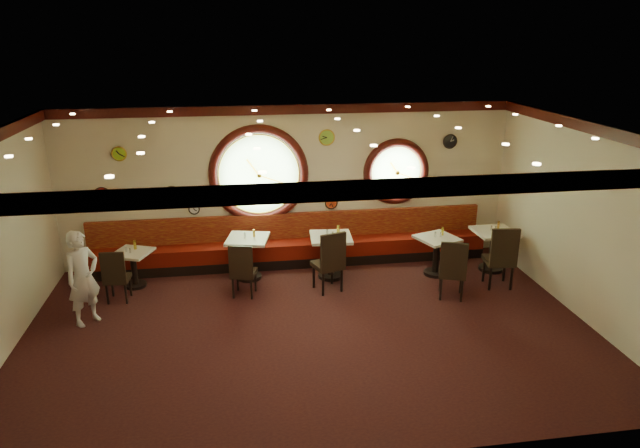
% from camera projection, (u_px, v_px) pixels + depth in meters
% --- Properties ---
extents(floor, '(9.00, 6.00, 0.00)m').
position_uv_depth(floor, '(310.00, 329.00, 9.14)').
color(floor, black).
rests_on(floor, ground).
extents(ceiling, '(9.00, 6.00, 0.02)m').
position_uv_depth(ceiling, '(309.00, 130.00, 8.11)').
color(ceiling, gold).
rests_on(ceiling, wall_back).
extents(wall_back, '(9.00, 0.02, 3.20)m').
position_uv_depth(wall_back, '(289.00, 185.00, 11.43)').
color(wall_back, beige).
rests_on(wall_back, floor).
extents(wall_front, '(9.00, 0.02, 3.20)m').
position_uv_depth(wall_front, '(349.00, 334.00, 5.82)').
color(wall_front, beige).
rests_on(wall_front, floor).
extents(wall_right, '(0.02, 6.00, 3.20)m').
position_uv_depth(wall_right, '(583.00, 221.00, 9.27)').
color(wall_right, beige).
rests_on(wall_right, floor).
extents(molding_back, '(9.00, 0.10, 0.18)m').
position_uv_depth(molding_back, '(288.00, 109.00, 10.90)').
color(molding_back, '#330B09').
rests_on(molding_back, wall_back).
extents(molding_front, '(9.00, 0.10, 0.18)m').
position_uv_depth(molding_front, '(351.00, 190.00, 5.38)').
color(molding_front, '#330B09').
rests_on(molding_front, wall_back).
extents(molding_right, '(0.10, 6.00, 0.18)m').
position_uv_depth(molding_right, '(595.00, 128.00, 8.78)').
color(molding_right, '#330B09').
rests_on(molding_right, wall_back).
extents(banquette_base, '(8.00, 0.55, 0.20)m').
position_uv_depth(banquette_base, '(292.00, 260.00, 11.65)').
color(banquette_base, black).
rests_on(banquette_base, floor).
extents(banquette_seat, '(8.00, 0.55, 0.30)m').
position_uv_depth(banquette_seat, '(292.00, 248.00, 11.57)').
color(banquette_seat, '#5D0E08').
rests_on(banquette_seat, banquette_base).
extents(banquette_back, '(8.00, 0.10, 0.55)m').
position_uv_depth(banquette_back, '(290.00, 226.00, 11.65)').
color(banquette_back, '#660810').
rests_on(banquette_back, wall_back).
extents(porthole_left_glass, '(1.66, 0.02, 1.66)m').
position_uv_depth(porthole_left_glass, '(259.00, 174.00, 11.26)').
color(porthole_left_glass, '#95D47F').
rests_on(porthole_left_glass, wall_back).
extents(porthole_left_frame, '(1.98, 0.18, 1.98)m').
position_uv_depth(porthole_left_frame, '(259.00, 174.00, 11.25)').
color(porthole_left_frame, '#330B09').
rests_on(porthole_left_frame, wall_back).
extents(porthole_left_ring, '(1.61, 0.03, 1.61)m').
position_uv_depth(porthole_left_ring, '(259.00, 175.00, 11.22)').
color(porthole_left_ring, gold).
rests_on(porthole_left_ring, wall_back).
extents(porthole_right_glass, '(1.10, 0.02, 1.10)m').
position_uv_depth(porthole_right_glass, '(396.00, 172.00, 11.68)').
color(porthole_right_glass, '#95D47F').
rests_on(porthole_right_glass, wall_back).
extents(porthole_right_frame, '(1.38, 0.18, 1.38)m').
position_uv_depth(porthole_right_frame, '(396.00, 172.00, 11.67)').
color(porthole_right_frame, '#330B09').
rests_on(porthole_right_frame, wall_back).
extents(porthole_right_ring, '(1.09, 0.03, 1.09)m').
position_uv_depth(porthole_right_ring, '(397.00, 172.00, 11.64)').
color(porthole_right_ring, gold).
rests_on(porthole_right_ring, wall_back).
extents(wall_clock_0, '(0.26, 0.03, 0.26)m').
position_uv_depth(wall_clock_0, '(119.00, 154.00, 10.69)').
color(wall_clock_0, '#A0D32A').
rests_on(wall_clock_0, wall_back).
extents(wall_clock_1, '(0.36, 0.03, 0.36)m').
position_uv_depth(wall_clock_1, '(172.00, 195.00, 11.09)').
color(wall_clock_1, yellow).
rests_on(wall_clock_1, wall_back).
extents(wall_clock_2, '(0.20, 0.03, 0.20)m').
position_uv_depth(wall_clock_2, '(194.00, 209.00, 11.25)').
color(wall_clock_2, white).
rests_on(wall_clock_2, wall_back).
extents(wall_clock_3, '(0.30, 0.03, 0.30)m').
position_uv_depth(wall_clock_3, '(327.00, 137.00, 11.20)').
color(wall_clock_3, '#8DC53D').
rests_on(wall_clock_3, wall_back).
extents(wall_clock_4, '(0.34, 0.03, 0.34)m').
position_uv_depth(wall_clock_4, '(458.00, 186.00, 11.95)').
color(wall_clock_4, white).
rests_on(wall_clock_4, wall_back).
extents(wall_clock_5, '(0.28, 0.03, 0.28)m').
position_uv_depth(wall_clock_5, '(450.00, 141.00, 11.61)').
color(wall_clock_5, black).
rests_on(wall_clock_5, wall_back).
extents(wall_clock_6, '(0.24, 0.03, 0.24)m').
position_uv_depth(wall_clock_6, '(331.00, 203.00, 11.65)').
color(wall_clock_6, red).
rests_on(wall_clock_6, wall_back).
extents(wall_clock_7, '(0.32, 0.03, 0.32)m').
position_uv_depth(wall_clock_7, '(102.00, 196.00, 10.89)').
color(wall_clock_7, red).
rests_on(wall_clock_7, wall_back).
extents(table_a, '(0.82, 0.82, 0.70)m').
position_uv_depth(table_a, '(134.00, 264.00, 10.54)').
color(table_a, black).
rests_on(table_a, floor).
extents(table_b, '(0.90, 0.90, 0.83)m').
position_uv_depth(table_b, '(248.00, 253.00, 10.86)').
color(table_b, black).
rests_on(table_b, floor).
extents(table_c, '(0.83, 0.83, 0.85)m').
position_uv_depth(table_c, '(331.00, 251.00, 10.91)').
color(table_c, black).
rests_on(table_c, floor).
extents(table_d, '(0.90, 0.90, 0.77)m').
position_uv_depth(table_d, '(436.00, 251.00, 11.05)').
color(table_d, black).
rests_on(table_d, floor).
extents(table_e, '(0.78, 0.78, 0.83)m').
position_uv_depth(table_e, '(493.00, 245.00, 11.24)').
color(table_e, black).
rests_on(table_e, floor).
extents(chair_a, '(0.44, 0.44, 0.60)m').
position_uv_depth(chair_a, '(115.00, 273.00, 9.87)').
color(chair_a, black).
rests_on(chair_a, floor).
extents(chair_b, '(0.52, 0.52, 0.63)m').
position_uv_depth(chair_b, '(242.00, 267.00, 10.06)').
color(chair_b, black).
rests_on(chair_b, floor).
extents(chair_c, '(0.61, 0.61, 0.72)m').
position_uv_depth(chair_c, '(330.00, 258.00, 10.24)').
color(chair_c, black).
rests_on(chair_c, floor).
extents(chair_d, '(0.59, 0.59, 0.68)m').
position_uv_depth(chair_d, '(453.00, 266.00, 9.97)').
color(chair_d, black).
rests_on(chair_d, floor).
extents(chair_e, '(0.56, 0.56, 0.74)m').
position_uv_depth(chair_e, '(502.00, 254.00, 10.39)').
color(chair_e, black).
rests_on(chair_e, floor).
extents(condiment_a_salt, '(0.03, 0.03, 0.09)m').
position_uv_depth(condiment_a_salt, '(126.00, 249.00, 10.44)').
color(condiment_a_salt, silver).
rests_on(condiment_a_salt, table_a).
extents(condiment_b_salt, '(0.04, 0.04, 0.11)m').
position_uv_depth(condiment_b_salt, '(245.00, 235.00, 10.74)').
color(condiment_b_salt, silver).
rests_on(condiment_b_salt, table_b).
extents(condiment_c_salt, '(0.04, 0.04, 0.11)m').
position_uv_depth(condiment_c_salt, '(327.00, 232.00, 10.84)').
color(condiment_c_salt, '#B9B8BD').
rests_on(condiment_c_salt, table_c).
extents(condiment_d_salt, '(0.04, 0.04, 0.11)m').
position_uv_depth(condiment_d_salt, '(435.00, 235.00, 10.94)').
color(condiment_d_salt, silver).
rests_on(condiment_d_salt, table_d).
extents(condiment_a_pepper, '(0.03, 0.03, 0.09)m').
position_uv_depth(condiment_a_pepper, '(130.00, 251.00, 10.38)').
color(condiment_a_pepper, silver).
rests_on(condiment_a_pepper, table_a).
extents(condiment_b_pepper, '(0.03, 0.03, 0.09)m').
position_uv_depth(condiment_b_pepper, '(245.00, 235.00, 10.75)').
color(condiment_b_pepper, silver).
rests_on(condiment_b_pepper, table_b).
extents(condiment_c_pepper, '(0.04, 0.04, 0.11)m').
position_uv_depth(condiment_c_pepper, '(333.00, 235.00, 10.71)').
color(condiment_c_pepper, '#BCBBC0').
rests_on(condiment_c_pepper, table_c).
extents(condiment_d_pepper, '(0.03, 0.03, 0.10)m').
position_uv_depth(condiment_d_pepper, '(441.00, 235.00, 10.96)').
color(condiment_d_pepper, silver).
rests_on(condiment_d_pepper, table_d).
extents(condiment_a_bottle, '(0.05, 0.05, 0.17)m').
position_uv_depth(condiment_a_bottle, '(135.00, 245.00, 10.55)').
color(condiment_a_bottle, gold).
rests_on(condiment_a_bottle, table_a).
extents(condiment_b_bottle, '(0.04, 0.04, 0.14)m').
position_uv_depth(condiment_b_bottle, '(254.00, 233.00, 10.79)').
color(condiment_b_bottle, gold).
rests_on(condiment_b_bottle, table_b).
extents(condiment_c_bottle, '(0.06, 0.06, 0.18)m').
position_uv_depth(condiment_c_bottle, '(338.00, 230.00, 10.86)').
color(condiment_c_bottle, gold).
rests_on(condiment_c_bottle, table_c).
extents(condiment_d_bottle, '(0.05, 0.05, 0.16)m').
position_uv_depth(condiment_d_bottle, '(442.00, 231.00, 11.04)').
color(condiment_d_bottle, yellow).
rests_on(condiment_d_bottle, table_d).
extents(condiment_e_salt, '(0.03, 0.03, 0.09)m').
position_uv_depth(condiment_e_salt, '(491.00, 228.00, 11.14)').
color(condiment_e_salt, silver).
rests_on(condiment_e_salt, table_e).
extents(condiment_e_pepper, '(0.04, 0.04, 0.11)m').
position_uv_depth(condiment_e_pepper, '(496.00, 229.00, 11.06)').
color(condiment_e_pepper, silver).
rests_on(condiment_e_pepper, table_e).
extents(condiment_e_bottle, '(0.05, 0.05, 0.15)m').
position_uv_depth(condiment_e_bottle, '(498.00, 225.00, 11.24)').
color(condiment_e_bottle, gold).
rests_on(condiment_e_bottle, table_e).
extents(waiter, '(0.67, 0.68, 1.58)m').
position_uv_depth(waiter, '(83.00, 278.00, 9.11)').
color(waiter, silver).
rests_on(waiter, floor).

